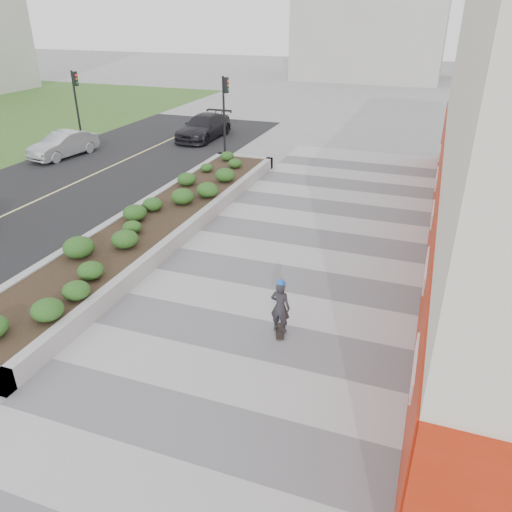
# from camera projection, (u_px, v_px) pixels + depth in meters

# --- Properties ---
(ground) EXTENTS (160.00, 160.00, 0.00)m
(ground) POSITION_uv_depth(u_px,v_px,m) (219.00, 382.00, 10.97)
(ground) COLOR gray
(ground) RESTS_ON ground
(walkway) EXTENTS (8.00, 36.00, 0.01)m
(walkway) POSITION_uv_depth(u_px,v_px,m) (264.00, 312.00, 13.50)
(walkway) COLOR #A8A8AD
(walkway) RESTS_ON ground
(planter) EXTENTS (3.00, 18.00, 0.90)m
(planter) POSITION_uv_depth(u_px,v_px,m) (158.00, 219.00, 18.35)
(planter) COLOR #9E9EA0
(planter) RESTS_ON ground
(street) EXTENTS (10.00, 40.00, 0.00)m
(street) POSITION_uv_depth(u_px,v_px,m) (20.00, 208.00, 20.51)
(street) COLOR black
(street) RESTS_ON ground
(traffic_signal_near) EXTENTS (0.33, 0.28, 4.20)m
(traffic_signal_near) POSITION_uv_depth(u_px,v_px,m) (225.00, 104.00, 26.68)
(traffic_signal_near) COLOR black
(traffic_signal_near) RESTS_ON ground
(traffic_signal_far) EXTENTS (0.33, 0.28, 4.20)m
(traffic_signal_far) POSITION_uv_depth(u_px,v_px,m) (76.00, 97.00, 29.05)
(traffic_signal_far) COLOR black
(traffic_signal_far) RESTS_ON ground
(manhole_cover) EXTENTS (0.44, 0.44, 0.01)m
(manhole_cover) POSITION_uv_depth(u_px,v_px,m) (281.00, 315.00, 13.35)
(manhole_cover) COLOR #595654
(manhole_cover) RESTS_ON ground
(skateboarder) EXTENTS (0.54, 0.75, 1.54)m
(skateboarder) POSITION_uv_depth(u_px,v_px,m) (280.00, 307.00, 12.28)
(skateboarder) COLOR beige
(skateboarder) RESTS_ON ground
(car_silver) EXTENTS (1.99, 4.24, 1.34)m
(car_silver) POSITION_uv_depth(u_px,v_px,m) (63.00, 145.00, 27.32)
(car_silver) COLOR #B1B3B9
(car_silver) RESTS_ON ground
(car_dark) EXTENTS (2.14, 5.05, 1.45)m
(car_dark) POSITION_uv_depth(u_px,v_px,m) (204.00, 127.00, 31.15)
(car_dark) COLOR black
(car_dark) RESTS_ON ground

